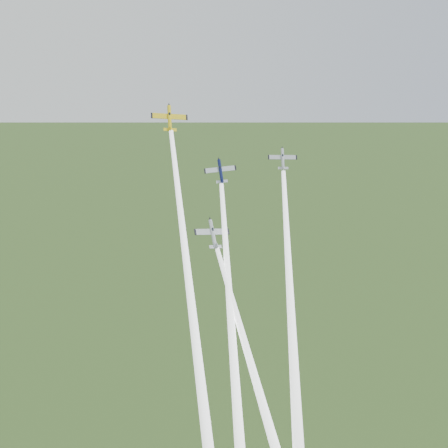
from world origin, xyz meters
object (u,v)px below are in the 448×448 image
plane_yellow (170,118)px  plane_navy (221,171)px  plane_silver_right (283,159)px  plane_silver_low (213,234)px

plane_yellow → plane_navy: bearing=-16.8°
plane_navy → plane_silver_right: size_ratio=1.08×
plane_yellow → plane_navy: plane_yellow is taller
plane_yellow → plane_silver_right: size_ratio=1.21×
plane_yellow → plane_silver_right: bearing=-7.0°
plane_yellow → plane_navy: (10.09, -4.66, -11.53)m
plane_navy → plane_silver_right: 14.62m
plane_yellow → plane_silver_low: (5.10, -13.55, -22.90)m
plane_navy → plane_silver_low: plane_navy is taller
plane_navy → plane_silver_right: plane_silver_right is taller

